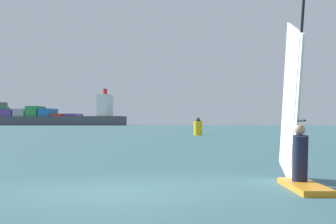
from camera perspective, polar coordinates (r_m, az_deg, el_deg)
name	(u,v)px	position (r m, az deg, el deg)	size (l,w,h in m)	color
ground_plane	(117,191)	(11.03, -5.32, -8.10)	(4000.00, 4000.00, 0.00)	#386066
windsurfer	(297,138)	(12.11, 13.15, -2.62)	(1.58, 3.73, 4.12)	orange
cargo_ship	(48,117)	(573.65, -12.26, -0.55)	(146.56, 101.54, 36.59)	#3F444C
channel_buoy	(198,127)	(64.82, 3.12, -1.56)	(0.99, 0.99, 2.17)	yellow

